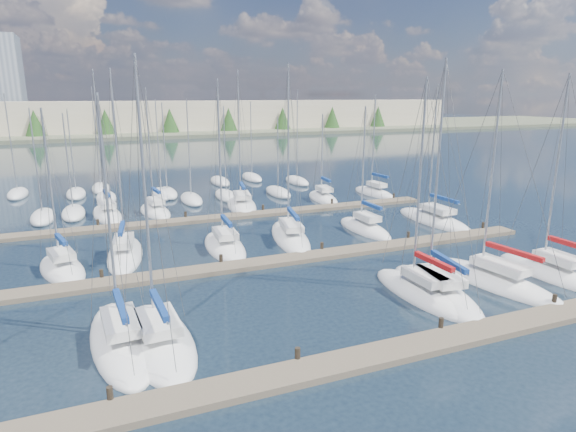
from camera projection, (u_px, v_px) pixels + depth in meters
name	position (u px, v px, depth m)	size (l,w,h in m)	color
ground	(178.00, 174.00, 74.67)	(400.00, 400.00, 0.00)	#1B2937
dock_near	(384.00, 354.00, 22.48)	(44.00, 1.93, 1.10)	#6B5E4C
dock_mid	(278.00, 261.00, 35.07)	(44.00, 1.93, 1.10)	#6B5E4C
dock_far	(228.00, 217.00, 47.67)	(44.00, 1.93, 1.10)	#6B5E4C
sailboat_b	(122.00, 340.00, 23.71)	(3.49, 9.51, 12.77)	white
sailboat_k	(290.00, 237.00, 40.87)	(4.66, 10.47, 15.11)	white
sailboat_p	(242.00, 205.00, 52.77)	(4.55, 9.46, 15.17)	white
sailboat_d	(420.00, 292.00, 29.41)	(2.77, 8.40, 13.65)	white
sailboat_f	(492.00, 280.00, 31.31)	(4.30, 10.39, 14.17)	white
sailboat_g	(552.00, 273.00, 32.66)	(3.13, 8.48, 14.00)	white
sailboat_h	(62.00, 269.00, 33.40)	(4.24, 7.34, 11.85)	white
sailboat_e	(435.00, 291.00, 29.57)	(4.35, 9.70, 14.68)	white
sailboat_q	(323.00, 198.00, 56.23)	(3.24, 7.31, 10.56)	white
sailboat_m	(433.00, 220.00, 46.48)	(3.19, 9.99, 13.62)	white
sailboat_o	(155.00, 211.00, 49.88)	(3.48, 7.32, 13.35)	white
sailboat_c	(158.00, 340.00, 23.70)	(3.79, 8.93, 14.45)	white
sailboat_r	(374.00, 193.00, 58.97)	(2.80, 7.81, 12.71)	white
sailboat_n	(107.00, 214.00, 48.55)	(3.52, 8.64, 15.06)	white
sailboat_i	(125.00, 254.00, 36.45)	(3.57, 9.18, 14.52)	white
sailboat_l	(365.00, 228.00, 43.46)	(2.66, 7.67, 11.73)	white
sailboat_j	(225.00, 246.00, 38.41)	(3.27, 8.39, 13.86)	white
distant_boats	(164.00, 193.00, 58.43)	(36.93, 20.75, 13.30)	#9EA0A5
shoreline	(85.00, 109.00, 148.77)	(400.00, 60.00, 38.00)	#666B51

